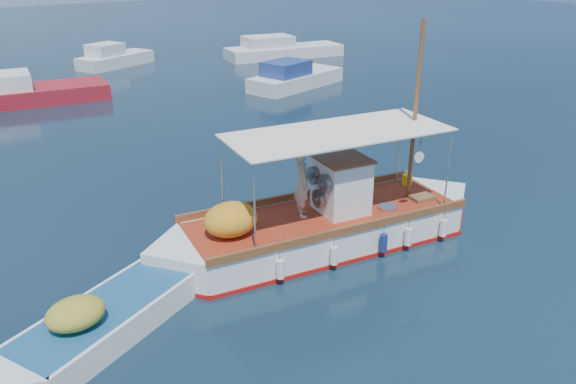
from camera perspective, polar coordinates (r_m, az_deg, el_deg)
ground at (r=15.62m, az=3.51°, el=-4.26°), size 160.00×160.00×0.00m
fishing_caique at (r=14.88m, az=3.50°, el=-3.49°), size 9.45×3.95×5.88m
dinghy at (r=12.26m, az=-18.13°, el=-12.46°), size 5.04×2.95×1.33m
bg_boat_n at (r=32.25m, az=-25.71°, el=8.95°), size 8.57×4.16×1.80m
bg_boat_ne at (r=32.81m, az=0.62°, el=11.42°), size 6.54×3.53×1.80m
bg_boat_e at (r=42.66m, az=-0.73°, el=14.16°), size 9.02×4.37×1.80m
bg_boat_far_n at (r=40.89m, az=-17.29°, el=12.76°), size 5.66×3.77×1.80m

